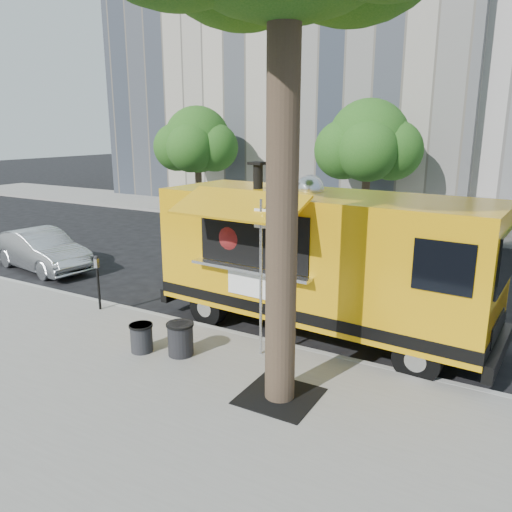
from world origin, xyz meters
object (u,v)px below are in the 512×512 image
Objects in this scene: far_tree_b at (368,141)px; parking_meter at (98,276)px; trash_bin_right at (180,338)px; far_tree_a at (197,140)px; sedan at (42,250)px; sign_post at (261,269)px; trash_bin_left at (141,337)px; food_truck at (319,258)px.

far_tree_b reaches higher than parking_meter.
trash_bin_right is at bearing -85.30° from far_tree_b.
far_tree_a reaches higher than sedan.
far_tree_a is 15.59m from parking_meter.
sedan is (-9.14, 2.14, -1.21)m from sign_post.
far_tree_b is (9.00, 0.40, 0.06)m from far_tree_a.
sedan is 6.99× the size of trash_bin_left.
sign_post is 1.85m from food_truck.
far_tree_a is 4.01× the size of parking_meter.
sign_post is 2.71m from trash_bin_left.
sedan is (-4.59, 1.94, -0.34)m from parking_meter.
far_tree_a is 9.01m from far_tree_b.
food_truck is at bearing 17.87° from parking_meter.
sign_post is at bearing -2.52° from parking_meter.
parking_meter is (-4.55, 0.20, -0.87)m from sign_post.
trash_bin_right is at bearing -119.72° from food_truck.
far_tree_b is 9.93× the size of trash_bin_left.
sign_post is 5.42× the size of trash_bin_left.
food_truck is (11.96, -12.05, -2.07)m from far_tree_a.
sign_post reaches higher than sedan.
trash_bin_right is (10.24, -14.65, -3.29)m from far_tree_a.
sedan is at bearing 157.07° from parking_meter.
sedan is 7.77m from trash_bin_left.
food_truck reaches higher than sedan.
far_tree_b is 14.61m from sign_post.
trash_bin_left is at bearing -127.08° from food_truck.
parking_meter is 2.41× the size of trash_bin_left.
food_truck is at bearing 56.47° from trash_bin_right.
food_truck is at bearing -76.61° from far_tree_b.
sign_post reaches higher than trash_bin_left.
parking_meter is 0.34× the size of sedan.
food_truck is at bearing -45.20° from far_tree_a.
far_tree_a is at bearing 122.45° from trash_bin_left.
food_truck is 13.50× the size of trash_bin_left.
far_tree_b is 1.42× the size of sedan.
trash_bin_right is (-1.73, -2.60, -1.22)m from food_truck.
sedan is at bearing 159.38° from trash_bin_right.
trash_bin_right is (1.24, -15.05, -3.34)m from far_tree_b.
far_tree_b is at bearing 91.81° from trash_bin_left.
sedan is at bearing 166.81° from sign_post.
sign_post is (11.55, -13.85, -1.93)m from far_tree_a.
far_tree_a is at bearing 129.83° from sign_post.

